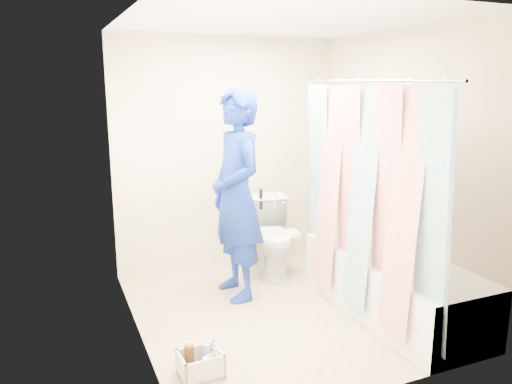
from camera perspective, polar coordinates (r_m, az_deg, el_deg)
name	(u,v)px	position (r m, az deg, el deg)	size (l,w,h in m)	color
floor	(280,309)	(4.47, 2.74, -13.26)	(2.60, 2.60, 0.00)	tan
ceiling	(283,21)	(4.05, 3.12, 18.96)	(2.40, 2.60, 0.02)	white
wall_back	(228,153)	(5.28, -3.25, 4.42)	(2.40, 0.02, 2.40)	beige
wall_front	(378,212)	(3.01, 13.76, -2.24)	(2.40, 0.02, 2.40)	beige
wall_left	(133,186)	(3.74, -13.88, 0.65)	(0.02, 2.60, 2.40)	beige
wall_right	(400,165)	(4.74, 16.13, 2.99)	(0.02, 2.60, 2.40)	beige
bathtub	(392,284)	(4.46, 15.29, -10.06)	(0.70, 1.75, 0.50)	white
curtain_rod	(370,81)	(3.92, 12.85, 12.29)	(0.02, 0.02, 1.90)	silver
shower_curtain	(364,201)	(4.03, 12.21, -1.03)	(0.06, 1.75, 1.80)	white
toilet	(272,237)	(5.13, 1.90, -5.13)	(0.43, 0.76, 0.78)	white
tank_lid	(275,234)	(4.99, 2.19, -4.82)	(0.48, 0.21, 0.04)	white
tank_internals	(265,197)	(5.22, 0.98, -0.53)	(0.19, 0.08, 0.25)	black
plumber	(236,196)	(4.46, -2.24, -0.41)	(0.69, 0.45, 1.89)	navy
cleaning_caddy	(202,364)	(3.58, -6.20, -19.01)	(0.29, 0.24, 0.22)	silver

